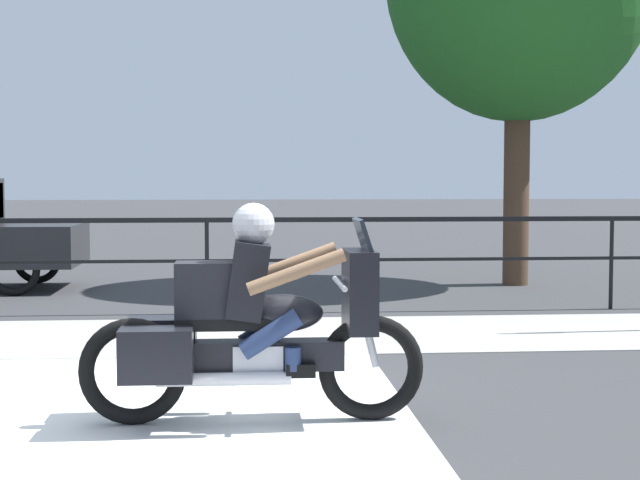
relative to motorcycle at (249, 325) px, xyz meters
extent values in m
plane|color=#38383A|center=(-0.47, 0.25, -0.68)|extent=(120.00, 120.00, 0.00)
cube|color=#A8A59E|center=(-0.47, 3.65, -0.67)|extent=(44.00, 2.40, 0.01)
cube|color=silver|center=(-0.63, 0.05, -0.67)|extent=(3.58, 6.00, 0.01)
cube|color=black|center=(-0.47, 5.36, 0.47)|extent=(36.00, 0.04, 0.06)
cube|color=black|center=(-0.47, 5.36, -0.03)|extent=(36.00, 0.03, 0.04)
cylinder|color=black|center=(-0.47, 5.36, -0.09)|extent=(0.05, 0.05, 1.18)
cylinder|color=black|center=(4.63, 5.36, -0.09)|extent=(0.05, 0.05, 1.18)
torus|color=black|center=(0.84, 0.00, -0.31)|extent=(0.73, 0.11, 0.73)
torus|color=black|center=(-0.79, 0.00, -0.31)|extent=(0.73, 0.11, 0.73)
cube|color=black|center=(0.02, 0.00, -0.21)|extent=(1.24, 0.22, 0.20)
cube|color=silver|center=(0.06, 0.00, -0.26)|extent=(0.34, 0.26, 0.26)
ellipsoid|color=black|center=(0.22, 0.00, 0.08)|extent=(0.58, 0.30, 0.26)
cube|color=black|center=(-0.14, 0.00, 0.02)|extent=(0.72, 0.28, 0.08)
cube|color=black|center=(0.76, 0.00, 0.23)|extent=(0.20, 0.53, 0.56)
cube|color=#1E232B|center=(0.78, 0.00, 0.61)|extent=(0.10, 0.45, 0.24)
cylinder|color=silver|center=(0.62, 0.00, 0.28)|extent=(0.04, 0.70, 0.04)
cylinder|color=silver|center=(-0.17, -0.16, -0.34)|extent=(0.90, 0.09, 0.09)
cube|color=black|center=(-0.61, -0.24, -0.15)|extent=(0.48, 0.28, 0.35)
cube|color=black|center=(-0.61, 0.24, -0.15)|extent=(0.48, 0.28, 0.35)
cylinder|color=silver|center=(0.81, 0.00, -0.04)|extent=(0.18, 0.06, 0.54)
cube|color=black|center=(-0.01, 0.00, 0.31)|extent=(0.31, 0.36, 0.55)
sphere|color=#8C6647|center=(0.03, 0.00, 0.67)|extent=(0.23, 0.23, 0.23)
sphere|color=#B7B7BC|center=(0.03, 0.00, 0.69)|extent=(0.29, 0.29, 0.29)
cylinder|color=navy|center=(0.14, -0.15, -0.04)|extent=(0.44, 0.13, 0.34)
cylinder|color=navy|center=(0.29, -0.15, -0.21)|extent=(0.11, 0.11, 0.16)
cube|color=black|center=(0.34, -0.15, -0.29)|extent=(0.20, 0.10, 0.09)
cylinder|color=navy|center=(0.14, 0.15, -0.04)|extent=(0.44, 0.13, 0.34)
cylinder|color=navy|center=(0.29, 0.15, -0.21)|extent=(0.11, 0.11, 0.16)
cube|color=black|center=(0.34, 0.15, -0.29)|extent=(0.20, 0.10, 0.09)
cylinder|color=#8C6647|center=(0.31, -0.30, 0.39)|extent=(0.66, 0.09, 0.31)
cylinder|color=#8C6647|center=(0.31, 0.30, 0.39)|extent=(0.66, 0.09, 0.31)
cube|color=black|center=(-0.31, 0.00, 0.24)|extent=(0.38, 0.27, 0.39)
torus|color=black|center=(-3.24, 7.33, -0.31)|extent=(0.74, 0.11, 0.74)
torus|color=black|center=(-3.24, 8.93, -0.31)|extent=(0.74, 0.11, 0.74)
cylinder|color=#473323|center=(4.19, 8.15, 0.86)|extent=(0.39, 0.39, 3.07)
camera|label=1|loc=(-0.06, -6.66, 1.03)|focal=55.00mm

